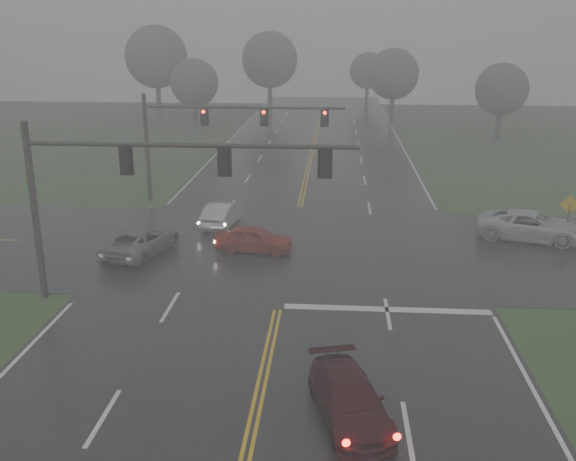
# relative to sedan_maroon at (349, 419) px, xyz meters

# --- Properties ---
(main_road) EXTENTS (18.00, 160.00, 0.02)m
(main_road) POSITION_rel_sedan_maroon_xyz_m (-2.82, 13.48, 0.00)
(main_road) COLOR black
(main_road) RESTS_ON ground
(cross_street) EXTENTS (120.00, 14.00, 0.02)m
(cross_street) POSITION_rel_sedan_maroon_xyz_m (-2.82, 15.48, 0.00)
(cross_street) COLOR black
(cross_street) RESTS_ON ground
(stop_bar) EXTENTS (8.50, 0.50, 0.01)m
(stop_bar) POSITION_rel_sedan_maroon_xyz_m (1.68, 7.88, 0.00)
(stop_bar) COLOR silver
(stop_bar) RESTS_ON ground
(sedan_maroon) EXTENTS (2.91, 4.78, 1.29)m
(sedan_maroon) POSITION_rel_sedan_maroon_xyz_m (0.00, 0.00, 0.00)
(sedan_maroon) COLOR #32090C
(sedan_maroon) RESTS_ON ground
(sedan_red) EXTENTS (4.12, 1.92, 1.37)m
(sedan_red) POSITION_rel_sedan_maroon_xyz_m (-4.70, 14.68, 0.00)
(sedan_red) COLOR maroon
(sedan_red) RESTS_ON ground
(sedan_silver) EXTENTS (2.00, 4.39, 1.40)m
(sedan_silver) POSITION_rel_sedan_maroon_xyz_m (-7.13, 19.13, 0.00)
(sedan_silver) COLOR #BABDC3
(sedan_silver) RESTS_ON ground
(car_grey) EXTENTS (3.49, 5.48, 1.41)m
(car_grey) POSITION_rel_sedan_maroon_xyz_m (-10.40, 13.86, 0.00)
(car_grey) COLOR slate
(car_grey) RESTS_ON ground
(pickup_white) EXTENTS (6.16, 4.08, 1.57)m
(pickup_white) POSITION_rel_sedan_maroon_xyz_m (10.16, 17.73, 0.00)
(pickup_white) COLOR silver
(pickup_white) RESTS_ON ground
(signal_gantry_near) EXTENTS (13.52, 0.33, 7.59)m
(signal_gantry_near) POSITION_rel_sedan_maroon_xyz_m (-8.87, 8.20, 5.33)
(signal_gantry_near) COLOR black
(signal_gantry_near) RESTS_ON ground
(signal_gantry_far) EXTENTS (13.13, 0.36, 7.10)m
(signal_gantry_far) POSITION_rel_sedan_maroon_xyz_m (-8.94, 24.59, 5.00)
(signal_gantry_far) COLOR black
(signal_gantry_far) RESTS_ON ground
(sign_diamond_east) EXTENTS (1.06, 0.12, 2.55)m
(sign_diamond_east) POSITION_rel_sedan_maroon_xyz_m (12.10, 17.82, 1.72)
(sign_diamond_east) COLOR black
(sign_diamond_east) RESTS_ON ground
(tree_nw_a) EXTENTS (5.40, 5.40, 7.93)m
(tree_nw_a) POSITION_rel_sedan_maroon_xyz_m (-16.68, 56.47, 5.21)
(tree_nw_a) COLOR #342822
(tree_nw_a) RESTS_ON ground
(tree_ne_a) EXTENTS (6.08, 6.08, 8.93)m
(tree_ne_a) POSITION_rel_sedan_maroon_xyz_m (6.10, 62.78, 5.87)
(tree_ne_a) COLOR #342822
(tree_ne_a) RESTS_ON ground
(tree_n_mid) EXTENTS (7.37, 7.37, 10.83)m
(tree_n_mid) POSITION_rel_sedan_maroon_xyz_m (-9.55, 70.51, 7.12)
(tree_n_mid) COLOR #342822
(tree_n_mid) RESTS_ON ground
(tree_e_near) EXTENTS (5.34, 5.34, 7.84)m
(tree_e_near) POSITION_rel_sedan_maroon_xyz_m (16.16, 51.34, 5.15)
(tree_e_near) COLOR #342822
(tree_e_near) RESTS_ON ground
(tree_nw_b) EXTENTS (7.88, 7.88, 11.58)m
(tree_nw_b) POSITION_rel_sedan_maroon_xyz_m (-23.67, 66.38, 7.62)
(tree_nw_b) COLOR #342822
(tree_nw_b) RESTS_ON ground
(tree_n_far) EXTENTS (5.31, 5.31, 7.80)m
(tree_n_far) POSITION_rel_sedan_maroon_xyz_m (3.86, 81.14, 5.13)
(tree_n_far) COLOR #342822
(tree_n_far) RESTS_ON ground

